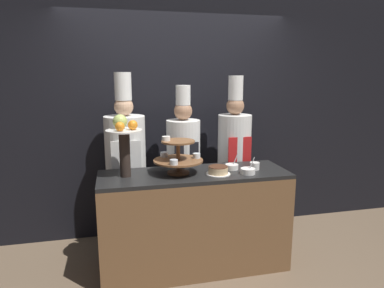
{
  "coord_description": "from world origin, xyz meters",
  "views": [
    {
      "loc": [
        -0.7,
        -2.67,
        1.83
      ],
      "look_at": [
        0.0,
        0.39,
        1.2
      ],
      "focal_mm": 32.0,
      "sensor_mm": 36.0,
      "label": 1
    }
  ],
  "objects_px": {
    "serving_bowl_near": "(248,171)",
    "serving_bowl_far": "(232,167)",
    "chef_center_left": "(183,160)",
    "fruit_pedestal": "(124,138)",
    "cake_round": "(218,170)",
    "chef_left": "(126,159)",
    "tiered_stand": "(178,156)",
    "cup_white": "(255,166)",
    "chef_center_right": "(234,154)"
  },
  "relations": [
    {
      "from": "fruit_pedestal",
      "to": "chef_left",
      "type": "distance_m",
      "value": 0.56
    },
    {
      "from": "cup_white",
      "to": "chef_center_left",
      "type": "relative_size",
      "value": 0.05
    },
    {
      "from": "fruit_pedestal",
      "to": "chef_center_left",
      "type": "bearing_deg",
      "value": 37.05
    },
    {
      "from": "cake_round",
      "to": "chef_left",
      "type": "height_order",
      "value": "chef_left"
    },
    {
      "from": "cake_round",
      "to": "serving_bowl_near",
      "type": "relative_size",
      "value": 1.45
    },
    {
      "from": "tiered_stand",
      "to": "chef_center_right",
      "type": "relative_size",
      "value": 0.25
    },
    {
      "from": "fruit_pedestal",
      "to": "chef_left",
      "type": "xyz_separation_m",
      "value": [
        0.02,
        0.47,
        -0.31
      ]
    },
    {
      "from": "fruit_pedestal",
      "to": "serving_bowl_near",
      "type": "bearing_deg",
      "value": -9.59
    },
    {
      "from": "cup_white",
      "to": "serving_bowl_near",
      "type": "distance_m",
      "value": 0.17
    },
    {
      "from": "cake_round",
      "to": "cup_white",
      "type": "relative_size",
      "value": 2.45
    },
    {
      "from": "cup_white",
      "to": "chef_center_left",
      "type": "distance_m",
      "value": 0.79
    },
    {
      "from": "tiered_stand",
      "to": "serving_bowl_near",
      "type": "relative_size",
      "value": 2.94
    },
    {
      "from": "chef_left",
      "to": "chef_center_right",
      "type": "distance_m",
      "value": 1.17
    },
    {
      "from": "fruit_pedestal",
      "to": "serving_bowl_far",
      "type": "xyz_separation_m",
      "value": [
        1.0,
        -0.0,
        -0.32
      ]
    },
    {
      "from": "tiered_stand",
      "to": "serving_bowl_near",
      "type": "xyz_separation_m",
      "value": [
        0.62,
        -0.16,
        -0.13
      ]
    },
    {
      "from": "cup_white",
      "to": "chef_center_right",
      "type": "xyz_separation_m",
      "value": [
        -0.01,
        0.53,
        -0.0
      ]
    },
    {
      "from": "chef_center_right",
      "to": "chef_center_left",
      "type": "bearing_deg",
      "value": 180.0
    },
    {
      "from": "serving_bowl_near",
      "to": "serving_bowl_far",
      "type": "relative_size",
      "value": 1.02
    },
    {
      "from": "serving_bowl_far",
      "to": "chef_center_left",
      "type": "height_order",
      "value": "chef_center_left"
    },
    {
      "from": "chef_center_right",
      "to": "fruit_pedestal",
      "type": "bearing_deg",
      "value": -158.53
    },
    {
      "from": "chef_center_left",
      "to": "serving_bowl_near",
      "type": "bearing_deg",
      "value": -54.38
    },
    {
      "from": "fruit_pedestal",
      "to": "chef_center_left",
      "type": "distance_m",
      "value": 0.85
    },
    {
      "from": "fruit_pedestal",
      "to": "chef_left",
      "type": "relative_size",
      "value": 0.29
    },
    {
      "from": "serving_bowl_far",
      "to": "chef_center_left",
      "type": "bearing_deg",
      "value": 128.55
    },
    {
      "from": "cup_white",
      "to": "chef_center_right",
      "type": "height_order",
      "value": "chef_center_right"
    },
    {
      "from": "serving_bowl_far",
      "to": "chef_left",
      "type": "relative_size",
      "value": 0.08
    },
    {
      "from": "chef_left",
      "to": "cup_white",
      "type": "bearing_deg",
      "value": -24.08
    },
    {
      "from": "cake_round",
      "to": "chef_left",
      "type": "xyz_separation_m",
      "value": [
        -0.8,
        0.61,
        0.0
      ]
    },
    {
      "from": "serving_bowl_near",
      "to": "chef_center_right",
      "type": "bearing_deg",
      "value": 81.02
    },
    {
      "from": "fruit_pedestal",
      "to": "cup_white",
      "type": "relative_size",
      "value": 6.02
    },
    {
      "from": "chef_center_left",
      "to": "chef_center_right",
      "type": "bearing_deg",
      "value": -0.0
    },
    {
      "from": "chef_left",
      "to": "serving_bowl_far",
      "type": "bearing_deg",
      "value": -25.93
    },
    {
      "from": "cup_white",
      "to": "chef_center_left",
      "type": "xyz_separation_m",
      "value": [
        -0.59,
        0.53,
        -0.04
      ]
    },
    {
      "from": "serving_bowl_near",
      "to": "serving_bowl_far",
      "type": "bearing_deg",
      "value": 116.76
    },
    {
      "from": "tiered_stand",
      "to": "serving_bowl_far",
      "type": "bearing_deg",
      "value": 2.24
    },
    {
      "from": "chef_center_left",
      "to": "tiered_stand",
      "type": "bearing_deg",
      "value": -106.71
    },
    {
      "from": "cup_white",
      "to": "chef_left",
      "type": "distance_m",
      "value": 1.3
    },
    {
      "from": "fruit_pedestal",
      "to": "chef_center_left",
      "type": "relative_size",
      "value": 0.32
    },
    {
      "from": "cake_round",
      "to": "chef_center_right",
      "type": "relative_size",
      "value": 0.12
    },
    {
      "from": "serving_bowl_near",
      "to": "chef_center_right",
      "type": "height_order",
      "value": "chef_center_right"
    },
    {
      "from": "chef_left",
      "to": "chef_center_right",
      "type": "bearing_deg",
      "value": 0.0
    },
    {
      "from": "cake_round",
      "to": "serving_bowl_near",
      "type": "distance_m",
      "value": 0.27
    },
    {
      "from": "tiered_stand",
      "to": "chef_center_right",
      "type": "xyz_separation_m",
      "value": [
        0.72,
        0.5,
        -0.13
      ]
    },
    {
      "from": "chef_left",
      "to": "chef_center_right",
      "type": "relative_size",
      "value": 1.02
    },
    {
      "from": "chef_center_right",
      "to": "tiered_stand",
      "type": "bearing_deg",
      "value": -145.52
    },
    {
      "from": "cup_white",
      "to": "serving_bowl_near",
      "type": "height_order",
      "value": "serving_bowl_near"
    },
    {
      "from": "tiered_stand",
      "to": "chef_center_left",
      "type": "relative_size",
      "value": 0.26
    },
    {
      "from": "serving_bowl_near",
      "to": "chef_center_right",
      "type": "xyz_separation_m",
      "value": [
        0.1,
        0.65,
        0.01
      ]
    },
    {
      "from": "cup_white",
      "to": "chef_left",
      "type": "relative_size",
      "value": 0.05
    },
    {
      "from": "tiered_stand",
      "to": "chef_center_left",
      "type": "distance_m",
      "value": 0.54
    }
  ]
}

